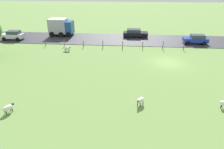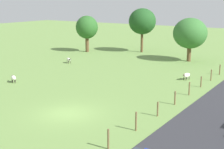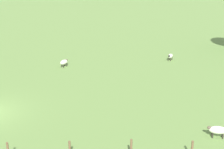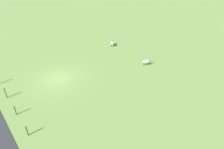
# 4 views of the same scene
# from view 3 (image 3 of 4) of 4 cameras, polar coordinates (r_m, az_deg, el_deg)

# --- Properties ---
(sheep_1) EXTENTS (1.06, 0.90, 0.72)m
(sheep_1) POSITION_cam_3_polar(r_m,az_deg,el_deg) (33.15, -8.27, 2.11)
(sheep_1) COLOR silver
(sheep_1) RESTS_ON ground_plane
(sheep_2) EXTENTS (0.68, 1.21, 0.72)m
(sheep_2) POSITION_cam_3_polar(r_m,az_deg,el_deg) (20.72, 17.74, -9.11)
(sheep_2) COLOR silver
(sheep_2) RESTS_ON ground_plane
(sheep_3) EXTENTS (1.07, 0.83, 0.70)m
(sheep_3) POSITION_cam_3_polar(r_m,az_deg,el_deg) (35.59, 10.01, 3.15)
(sheep_3) COLOR silver
(sheep_3) RESTS_ON ground_plane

